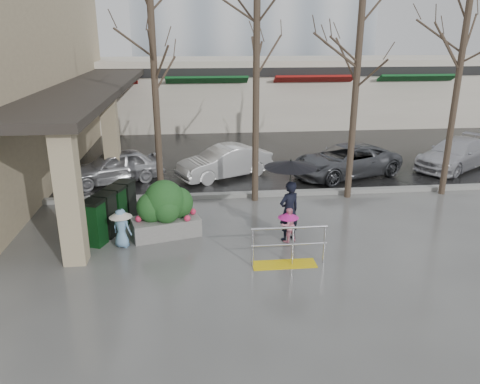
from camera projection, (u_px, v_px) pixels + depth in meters
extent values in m
plane|color=#51514F|center=(229.00, 246.00, 12.72)|extent=(120.00, 120.00, 0.00)
cube|color=black|center=(204.00, 114.00, 33.42)|extent=(120.00, 36.00, 0.01)
cube|color=gray|center=(220.00, 195.00, 16.46)|extent=(120.00, 0.30, 0.15)
cube|color=#2D2823|center=(92.00, 82.00, 18.60)|extent=(2.80, 18.00, 0.25)
cube|color=tan|center=(69.00, 197.00, 11.30)|extent=(0.55, 0.55, 3.50)
cube|color=tan|center=(111.00, 139.00, 17.42)|extent=(0.55, 0.55, 3.50)
cube|color=beige|center=(237.00, 92.00, 29.20)|extent=(34.00, 6.00, 4.00)
cube|color=maroon|center=(96.00, 84.00, 25.42)|extent=(4.50, 1.68, 0.87)
cube|color=#0F4C1E|center=(207.00, 83.00, 26.00)|extent=(4.50, 1.68, 0.87)
cube|color=maroon|center=(312.00, 82.00, 26.58)|extent=(4.50, 1.68, 0.87)
cube|color=#0F4C1E|center=(413.00, 81.00, 27.17)|extent=(4.50, 1.68, 0.87)
cube|color=black|center=(242.00, 72.00, 26.02)|extent=(34.00, 0.35, 0.50)
cube|color=yellow|center=(284.00, 264.00, 11.71)|extent=(1.60, 0.50, 0.02)
cylinder|color=silver|center=(253.00, 248.00, 11.47)|extent=(0.05, 0.05, 1.00)
cylinder|color=silver|center=(293.00, 246.00, 11.57)|extent=(0.05, 0.05, 1.00)
cylinder|color=silver|center=(324.00, 245.00, 11.65)|extent=(0.05, 0.05, 1.00)
cylinder|color=silver|center=(289.00, 228.00, 11.40)|extent=(1.90, 0.06, 0.06)
cylinder|color=silver|center=(289.00, 244.00, 11.54)|extent=(1.90, 0.04, 0.04)
cylinder|color=#382B21|center=(156.00, 103.00, 14.81)|extent=(0.22, 0.22, 6.80)
cylinder|color=#382B21|center=(256.00, 98.00, 15.09)|extent=(0.22, 0.22, 7.00)
cylinder|color=#382B21|center=(355.00, 104.00, 15.49)|extent=(0.22, 0.22, 6.50)
cylinder|color=#382B21|center=(456.00, 92.00, 15.71)|extent=(0.22, 0.22, 7.20)
imported|color=black|center=(289.00, 211.00, 12.85)|extent=(0.74, 0.64, 1.72)
cylinder|color=black|center=(290.00, 180.00, 12.57)|extent=(0.02, 0.02, 1.09)
cone|color=black|center=(291.00, 164.00, 12.42)|extent=(1.43, 1.43, 0.18)
sphere|color=black|center=(291.00, 160.00, 12.38)|extent=(0.05, 0.05, 0.05)
imported|color=pink|center=(288.00, 225.00, 12.87)|extent=(0.59, 0.54, 0.98)
cylinder|color=black|center=(288.00, 219.00, 12.81)|extent=(0.02, 0.02, 0.43)
cone|color=#E3239A|center=(288.00, 215.00, 12.77)|extent=(0.59, 0.59, 0.18)
sphere|color=black|center=(289.00, 211.00, 12.74)|extent=(0.05, 0.05, 0.05)
imported|color=#72A1CC|center=(122.00, 228.00, 12.53)|extent=(0.62, 0.54, 1.08)
cylinder|color=black|center=(121.00, 219.00, 12.45)|extent=(0.02, 0.02, 0.50)
cone|color=beige|center=(120.00, 214.00, 12.40)|extent=(0.62, 0.62, 0.18)
sphere|color=black|center=(120.00, 210.00, 12.36)|extent=(0.05, 0.05, 0.05)
cube|color=gray|center=(166.00, 226.00, 13.35)|extent=(2.05, 1.38, 0.52)
ellipsoid|color=#16471D|center=(164.00, 201.00, 13.10)|extent=(1.15, 1.03, 1.20)
sphere|color=#16471D|center=(151.00, 208.00, 13.01)|extent=(0.82, 0.82, 0.82)
sphere|color=#16471D|center=(178.00, 203.00, 13.32)|extent=(0.87, 0.87, 0.87)
cube|color=#0D3914|center=(95.00, 224.00, 12.64)|extent=(0.62, 0.62, 1.18)
cube|color=black|center=(92.00, 202.00, 12.43)|extent=(0.66, 0.66, 0.09)
cube|color=black|center=(106.00, 217.00, 13.18)|extent=(0.62, 0.62, 1.18)
cube|color=black|center=(104.00, 195.00, 12.97)|extent=(0.66, 0.66, 0.09)
cube|color=black|center=(116.00, 209.00, 13.72)|extent=(0.62, 0.62, 1.18)
cube|color=black|center=(114.00, 189.00, 13.51)|extent=(0.66, 0.66, 0.09)
cube|color=black|center=(126.00, 203.00, 14.26)|extent=(0.62, 0.62, 1.18)
cube|color=black|center=(124.00, 183.00, 14.05)|extent=(0.66, 0.66, 0.09)
imported|color=#AFAFB4|center=(115.00, 167.00, 17.95)|extent=(3.99, 2.75, 1.26)
imported|color=silver|center=(225.00, 162.00, 18.57)|extent=(4.02, 2.88, 1.26)
imported|color=#505257|center=(345.00, 161.00, 18.75)|extent=(4.98, 3.53, 1.26)
imported|color=silver|center=(456.00, 154.00, 19.83)|extent=(4.60, 3.84, 1.26)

